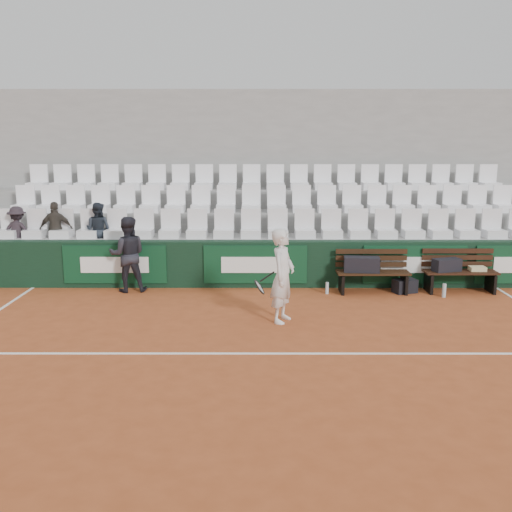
{
  "coord_description": "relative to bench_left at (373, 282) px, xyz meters",
  "views": [
    {
      "loc": [
        -0.17,
        -8.04,
        3.13
      ],
      "look_at": [
        -0.18,
        2.4,
        1.0
      ],
      "focal_mm": 40.0,
      "sensor_mm": 36.0,
      "label": 1
    }
  ],
  "objects": [
    {
      "name": "grandstand_tier_front",
      "position": [
        -2.25,
        1.15,
        0.28
      ],
      "size": [
        18.0,
        0.95,
        1.0
      ],
      "primitive_type": "cube",
      "color": "#989895",
      "rests_on": "ground"
    },
    {
      "name": "seat_row_front",
      "position": [
        -2.25,
        0.97,
        1.09
      ],
      "size": [
        11.9,
        0.44,
        0.63
      ],
      "primitive_type": "cube",
      "color": "white",
      "rests_on": "grandstand_tier_front"
    },
    {
      "name": "towel",
      "position": [
        2.19,
        0.08,
        0.27
      ],
      "size": [
        0.33,
        0.24,
        0.09
      ],
      "primitive_type": "cube",
      "rotation": [
        0.0,
        0.0,
        0.01
      ],
      "color": "#D3C188",
      "rests_on": "bench_right"
    },
    {
      "name": "grandstand_tier_mid",
      "position": [
        -2.25,
        2.1,
        0.5
      ],
      "size": [
        18.0,
        0.95,
        1.45
      ],
      "primitive_type": "cube",
      "color": "gray",
      "rests_on": "ground"
    },
    {
      "name": "spectator_a",
      "position": [
        -7.74,
        1.02,
        1.34
      ],
      "size": [
        0.76,
        0.47,
        1.14
      ],
      "primitive_type": "imported",
      "rotation": [
        0.0,
        0.0,
        3.08
      ],
      "color": "black",
      "rests_on": "grandstand_tier_front"
    },
    {
      "name": "sports_bag_left",
      "position": [
        -0.24,
        -0.0,
        0.38
      ],
      "size": [
        0.75,
        0.38,
        0.31
      ],
      "primitive_type": "cube",
      "rotation": [
        0.0,
        0.0,
        -0.1
      ],
      "color": "black",
      "rests_on": "bench_left"
    },
    {
      "name": "spectator_b",
      "position": [
        -6.88,
        1.02,
        1.4
      ],
      "size": [
        0.76,
        0.39,
        1.24
      ],
      "primitive_type": "imported",
      "rotation": [
        0.0,
        0.0,
        3.27
      ],
      "color": "#36322B",
      "rests_on": "grandstand_tier_front"
    },
    {
      "name": "ground",
      "position": [
        -2.25,
        -3.48,
        -0.23
      ],
      "size": [
        80.0,
        80.0,
        0.0
      ],
      "primitive_type": "plane",
      "color": "#A64C25",
      "rests_on": "ground"
    },
    {
      "name": "seat_row_mid",
      "position": [
        -2.25,
        1.92,
        1.54
      ],
      "size": [
        11.9,
        0.44,
        0.63
      ],
      "primitive_type": "cube",
      "color": "white",
      "rests_on": "grandstand_tier_mid"
    },
    {
      "name": "bench_right",
      "position": [
        1.83,
        0.06,
        0.0
      ],
      "size": [
        1.5,
        0.56,
        0.45
      ],
      "primitive_type": "cube",
      "color": "black",
      "rests_on": "ground"
    },
    {
      "name": "grandstand_tier_back",
      "position": [
        -2.25,
        3.05,
        0.72
      ],
      "size": [
        18.0,
        0.95,
        1.9
      ],
      "primitive_type": "cube",
      "color": "gray",
      "rests_on": "ground"
    },
    {
      "name": "court_baseline",
      "position": [
        -2.25,
        -3.48,
        -0.22
      ],
      "size": [
        18.0,
        0.06,
        0.01
      ],
      "primitive_type": "cube",
      "color": "white",
      "rests_on": "ground"
    },
    {
      "name": "grandstand_rear_wall",
      "position": [
        -2.25,
        3.67,
        1.98
      ],
      "size": [
        18.0,
        0.3,
        4.4
      ],
      "primitive_type": "cube",
      "color": "#959592",
      "rests_on": "ground"
    },
    {
      "name": "spectator_c",
      "position": [
        -5.95,
        1.02,
        1.39
      ],
      "size": [
        0.7,
        0.61,
        1.23
      ],
      "primitive_type": "imported",
      "rotation": [
        0.0,
        0.0,
        2.87
      ],
      "color": "#202730",
      "rests_on": "grandstand_tier_front"
    },
    {
      "name": "sports_bag_right",
      "position": [
        1.54,
        0.05,
        0.36
      ],
      "size": [
        0.62,
        0.42,
        0.26
      ],
      "primitive_type": "cube",
      "rotation": [
        0.0,
        0.0,
        0.3
      ],
      "color": "black",
      "rests_on": "bench_right"
    },
    {
      "name": "ball_kid",
      "position": [
        -5.11,
        0.12,
        0.57
      ],
      "size": [
        0.86,
        0.72,
        1.58
      ],
      "primitive_type": "imported",
      "rotation": [
        0.0,
        0.0,
        3.31
      ],
      "color": "#212129",
      "rests_on": "ground"
    },
    {
      "name": "tennis_player",
      "position": [
        -1.97,
        -1.92,
        0.6
      ],
      "size": [
        0.79,
        0.7,
        1.64
      ],
      "color": "silver",
      "rests_on": "ground"
    },
    {
      "name": "seat_row_back",
      "position": [
        -2.25,
        2.87,
        1.99
      ],
      "size": [
        11.9,
        0.44,
        0.63
      ],
      "primitive_type": "cube",
      "color": "white",
      "rests_on": "grandstand_tier_back"
    },
    {
      "name": "sports_bag_ground",
      "position": [
        0.68,
        0.0,
        -0.08
      ],
      "size": [
        0.54,
        0.43,
        0.28
      ],
      "primitive_type": "cube",
      "rotation": [
        0.0,
        0.0,
        0.35
      ],
      "color": "black",
      "rests_on": "ground"
    },
    {
      "name": "water_bottle_near",
      "position": [
        -0.96,
        -0.09,
        -0.1
      ],
      "size": [
        0.07,
        0.07,
        0.24
      ],
      "primitive_type": "cylinder",
      "color": "silver",
      "rests_on": "ground"
    },
    {
      "name": "water_bottle_far",
      "position": [
        1.38,
        -0.35,
        -0.09
      ],
      "size": [
        0.08,
        0.08,
        0.28
      ],
      "primitive_type": "cylinder",
      "color": "#ADBEC4",
      "rests_on": "ground"
    },
    {
      "name": "bench_left",
      "position": [
        0.0,
        0.0,
        0.0
      ],
      "size": [
        1.5,
        0.56,
        0.45
      ],
      "primitive_type": "cube",
      "color": "black",
      "rests_on": "ground"
    },
    {
      "name": "back_barrier",
      "position": [
        -2.18,
        0.52,
        0.28
      ],
      "size": [
        18.0,
        0.34,
        1.0
      ],
      "color": "black",
      "rests_on": "ground"
    }
  ]
}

